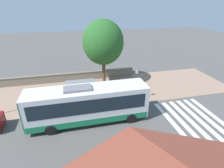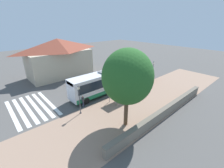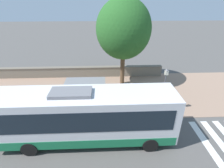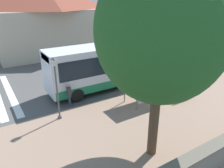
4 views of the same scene
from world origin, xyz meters
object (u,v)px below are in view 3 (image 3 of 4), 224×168
Objects in this scene: bus_shelter at (86,85)px; street_lamp_near at (164,88)px; bench at (62,96)px; shade_tree at (124,29)px; pedestrian at (152,111)px; bus at (87,116)px.

bus_shelter is 0.83× the size of street_lamp_near.
bench is at bearing -104.82° from street_lamp_near.
bench is at bearing -61.34° from shade_tree.
bus_shelter reaches higher than bench.
bus_shelter is at bearing 64.39° from bench.
street_lamp_near is at bearing 79.60° from bus_shelter.
pedestrian is at bearing 65.19° from bench.
shade_tree is at bearing -153.50° from street_lamp_near.
shade_tree reaches higher than bus.
street_lamp_near is (1.16, 6.32, 0.24)m from bus_shelter.
street_lamp_near is (-1.19, 1.15, 1.37)m from pedestrian.
shade_tree is (-4.39, 3.55, 3.80)m from bus_shelter.
bus_shelter is at bearing -173.96° from bus.
pedestrian is 8.33m from bench.
pedestrian is at bearing 65.56° from bus_shelter.
street_lamp_near is 7.15m from shade_tree.
shade_tree is (-8.34, 3.14, 3.97)m from bus.
bus reaches higher than bench.
bus is 6.54m from street_lamp_near.
bus is 6.60× the size of pedestrian.
bus_shelter is 2.10× the size of bench.
shade_tree is at bearing 140.99° from bus_shelter.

